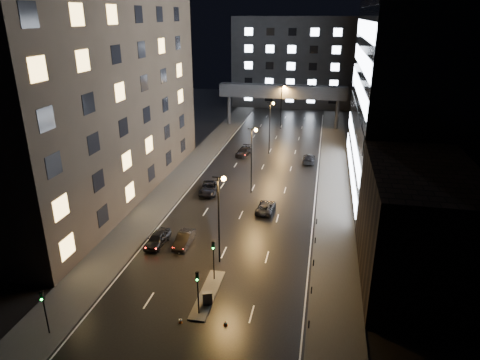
{
  "coord_description": "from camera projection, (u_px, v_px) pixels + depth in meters",
  "views": [
    {
      "loc": [
        10.27,
        -31.46,
        25.57
      ],
      "look_at": [
        -0.69,
        22.8,
        4.0
      ],
      "focal_mm": 32.0,
      "sensor_mm": 36.0,
      "label": 1
    }
  ],
  "objects": [
    {
      "name": "ground",
      "position": [
        263.0,
        167.0,
        76.44
      ],
      "size": [
        160.0,
        160.0,
        0.0
      ],
      "primitive_type": "plane",
      "color": "black",
      "rests_on": "ground"
    },
    {
      "name": "sidewalk_left",
      "position": [
        187.0,
        171.0,
        74.16
      ],
      "size": [
        5.0,
        110.0,
        0.15
      ],
      "primitive_type": "cube",
      "color": "#383533",
      "rests_on": "ground"
    },
    {
      "name": "sidewalk_right",
      "position": [
        334.0,
        182.0,
        69.54
      ],
      "size": [
        5.0,
        110.0,
        0.15
      ],
      "primitive_type": "cube",
      "color": "#383533",
      "rests_on": "ground"
    },
    {
      "name": "building_left",
      "position": [
        86.0,
        57.0,
        58.72
      ],
      "size": [
        15.0,
        48.0,
        40.0
      ],
      "primitive_type": "cube",
      "color": "#2D2319",
      "rests_on": "ground"
    },
    {
      "name": "building_right_low",
      "position": [
        417.0,
        226.0,
        42.26
      ],
      "size": [
        10.0,
        18.0,
        12.0
      ],
      "primitive_type": "cube",
      "color": "black",
      "rests_on": "ground"
    },
    {
      "name": "building_right_glass",
      "position": [
        438.0,
        37.0,
        60.01
      ],
      "size": [
        20.0,
        36.0,
        45.0
      ],
      "primitive_type": "cube",
      "color": "black",
      "rests_on": "ground"
    },
    {
      "name": "building_far",
      "position": [
        293.0,
        62.0,
        124.88
      ],
      "size": [
        34.0,
        14.0,
        25.0
      ],
      "primitive_type": "cube",
      "color": "#333335",
      "rests_on": "ground"
    },
    {
      "name": "skybridge",
      "position": [
        282.0,
        92.0,
        100.81
      ],
      "size": [
        30.0,
        3.0,
        10.0
      ],
      "color": "#333335",
      "rests_on": "ground"
    },
    {
      "name": "median_island",
      "position": [
        208.0,
        294.0,
        41.66
      ],
      "size": [
        1.6,
        8.0,
        0.15
      ],
      "primitive_type": "cube",
      "color": "#383533",
      "rests_on": "ground"
    },
    {
      "name": "traffic_signal_near",
      "position": [
        214.0,
        254.0,
        42.84
      ],
      "size": [
        0.28,
        0.34,
        4.4
      ],
      "color": "black",
      "rests_on": "median_island"
    },
    {
      "name": "traffic_signal_far",
      "position": [
        198.0,
        286.0,
        37.81
      ],
      "size": [
        0.28,
        0.34,
        4.4
      ],
      "color": "black",
      "rests_on": "median_island"
    },
    {
      "name": "traffic_signal_corner",
      "position": [
        44.0,
        306.0,
        35.48
      ],
      "size": [
        0.28,
        0.34,
        4.4
      ],
      "color": "black",
      "rests_on": "ground"
    },
    {
      "name": "bollard_row",
      "position": [
        313.0,
        276.0,
        43.8
      ],
      "size": [
        0.12,
        25.12,
        0.9
      ],
      "color": "black",
      "rests_on": "ground"
    },
    {
      "name": "streetlight_near",
      "position": [
        220.0,
        209.0,
        44.83
      ],
      "size": [
        1.45,
        0.5,
        10.15
      ],
      "color": "black",
      "rests_on": "ground"
    },
    {
      "name": "streetlight_mid_a",
      "position": [
        253.0,
        152.0,
        63.09
      ],
      "size": [
        1.45,
        0.5,
        10.15
      ],
      "color": "black",
      "rests_on": "ground"
    },
    {
      "name": "streetlight_mid_b",
      "position": [
        271.0,
        121.0,
        81.36
      ],
      "size": [
        1.45,
        0.5,
        10.15
      ],
      "color": "black",
      "rests_on": "ground"
    },
    {
      "name": "streetlight_far",
      "position": [
        282.0,
        101.0,
        99.63
      ],
      "size": [
        1.45,
        0.5,
        10.15
      ],
      "color": "black",
      "rests_on": "ground"
    },
    {
      "name": "car_away_a",
      "position": [
        157.0,
        239.0,
        50.43
      ],
      "size": [
        2.19,
        4.77,
        1.59
      ],
      "primitive_type": "imported",
      "rotation": [
        0.0,
        0.0,
        -0.07
      ],
      "color": "black",
      "rests_on": "ground"
    },
    {
      "name": "car_away_b",
      "position": [
        184.0,
        239.0,
        50.42
      ],
      "size": [
        1.62,
        4.53,
        1.49
      ],
      "primitive_type": "imported",
      "rotation": [
        0.0,
        0.0,
        -0.01
      ],
      "color": "black",
      "rests_on": "ground"
    },
    {
      "name": "car_away_c",
      "position": [
        209.0,
        188.0,
        65.11
      ],
      "size": [
        3.15,
        5.81,
        1.55
      ],
      "primitive_type": "imported",
      "rotation": [
        0.0,
        0.0,
        0.11
      ],
      "color": "black",
      "rests_on": "ground"
    },
    {
      "name": "car_away_d",
      "position": [
        244.0,
        151.0,
        82.5
      ],
      "size": [
        2.77,
        5.49,
        1.53
      ],
      "primitive_type": "imported",
      "rotation": [
        0.0,
        0.0,
        -0.12
      ],
      "color": "black",
      "rests_on": "ground"
    },
    {
      "name": "car_toward_a",
      "position": [
        266.0,
        207.0,
        59.01
      ],
      "size": [
        2.52,
        5.0,
        1.36
      ],
      "primitive_type": "imported",
      "rotation": [
        0.0,
        0.0,
        3.09
      ],
      "color": "black",
      "rests_on": "ground"
    },
    {
      "name": "car_toward_b",
      "position": [
        309.0,
        158.0,
        78.5
      ],
      "size": [
        2.14,
        5.24,
        1.52
      ],
      "primitive_type": "imported",
      "rotation": [
        0.0,
        0.0,
        3.14
      ],
      "color": "black",
      "rests_on": "ground"
    },
    {
      "name": "utility_cabinet",
      "position": [
        207.0,
        298.0,
        39.95
      ],
      "size": [
        0.99,
        0.77,
        1.23
      ],
      "primitive_type": "cube",
      "rotation": [
        0.0,
        0.0,
        0.36
      ],
      "color": "#434345",
      "rests_on": "median_island"
    },
    {
      "name": "cone_a",
      "position": [
        180.0,
        320.0,
        37.81
      ],
      "size": [
        0.43,
        0.43,
        0.5
      ],
      "primitive_type": "cone",
      "rotation": [
        0.0,
        0.0,
        -0.37
      ],
      "color": "#EE590C",
      "rests_on": "ground"
    },
    {
      "name": "cone_b",
      "position": [
        225.0,
        323.0,
        37.52
      ],
      "size": [
        0.42,
        0.42,
        0.45
      ],
      "primitive_type": "cone",
      "rotation": [
        0.0,
        0.0,
        0.04
      ],
      "color": "#DF490B",
      "rests_on": "ground"
    }
  ]
}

